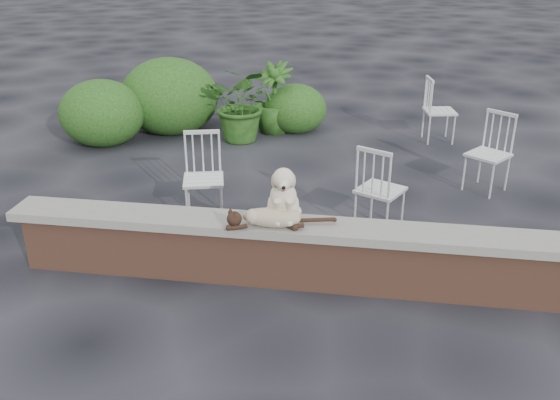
# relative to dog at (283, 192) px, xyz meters

# --- Properties ---
(ground) EXTENTS (60.00, 60.00, 0.00)m
(ground) POSITION_rel_dog_xyz_m (0.65, -0.06, -0.84)
(ground) COLOR black
(ground) RESTS_ON ground
(brick_wall) EXTENTS (6.00, 0.30, 0.50)m
(brick_wall) POSITION_rel_dog_xyz_m (0.65, -0.06, -0.59)
(brick_wall) COLOR brown
(brick_wall) RESTS_ON ground
(capstone) EXTENTS (6.20, 0.40, 0.08)m
(capstone) POSITION_rel_dog_xyz_m (0.65, -0.06, -0.30)
(capstone) COLOR slate
(capstone) RESTS_ON brick_wall
(dog) EXTENTS (0.41, 0.50, 0.53)m
(dog) POSITION_rel_dog_xyz_m (0.00, 0.00, 0.00)
(dog) COLOR beige
(dog) RESTS_ON capstone
(cat) EXTENTS (1.13, 0.44, 0.19)m
(cat) POSITION_rel_dog_xyz_m (-0.08, -0.15, -0.17)
(cat) COLOR tan
(cat) RESTS_ON capstone
(chair_c) EXTENTS (0.75, 0.75, 0.94)m
(chair_c) POSITION_rel_dog_xyz_m (0.84, 1.10, -0.37)
(chair_c) COLOR white
(chair_c) RESTS_ON ground
(chair_e) EXTENTS (0.65, 0.65, 0.94)m
(chair_e) POSITION_rel_dog_xyz_m (1.67, 4.20, -0.37)
(chair_e) COLOR white
(chair_e) RESTS_ON ground
(chair_d) EXTENTS (0.79, 0.79, 0.94)m
(chair_d) POSITION_rel_dog_xyz_m (2.09, 2.36, -0.37)
(chair_d) COLOR white
(chair_d) RESTS_ON ground
(chair_a) EXTENTS (0.68, 0.68, 0.94)m
(chair_a) POSITION_rel_dog_xyz_m (-1.02, 1.09, -0.37)
(chair_a) COLOR white
(chair_a) RESTS_ON ground
(potted_plant_a) EXTENTS (1.12, 1.01, 1.11)m
(potted_plant_a) POSITION_rel_dog_xyz_m (-1.16, 3.78, -0.29)
(potted_plant_a) COLOR #1A4012
(potted_plant_a) RESTS_ON ground
(potted_plant_b) EXTENTS (0.78, 0.78, 1.07)m
(potted_plant_b) POSITION_rel_dog_xyz_m (-0.79, 4.26, -0.31)
(potted_plant_b) COLOR #1A4012
(potted_plant_b) RESTS_ON ground
(shrubbery) EXTENTS (3.79, 2.02, 1.18)m
(shrubbery) POSITION_rel_dog_xyz_m (-2.34, 3.92, -0.37)
(shrubbery) COLOR #1A4012
(shrubbery) RESTS_ON ground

